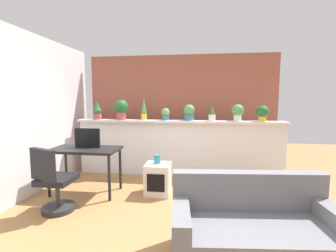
{
  "coord_description": "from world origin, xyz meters",
  "views": [
    {
      "loc": [
        0.45,
        -2.73,
        1.55
      ],
      "look_at": [
        -0.11,
        1.31,
        1.09
      ],
      "focal_mm": 25.6,
      "sensor_mm": 36.0,
      "label": 1
    }
  ],
  "objects_px": {
    "tv_monitor": "(87,138)",
    "couch": "(254,233)",
    "potted_plant_0": "(97,111)",
    "potted_plant_2": "(144,110)",
    "desk": "(85,153)",
    "potted_plant_1": "(121,109)",
    "potted_plant_4": "(189,112)",
    "side_cube_shelf": "(158,179)",
    "potted_plant_3": "(166,114)",
    "potted_plant_5": "(212,114)",
    "potted_plant_6": "(238,112)",
    "potted_plant_7": "(262,113)",
    "office_chair": "(53,185)",
    "vase_on_shelf": "(157,159)"
  },
  "relations": [
    {
      "from": "potted_plant_0",
      "to": "potted_plant_1",
      "type": "xyz_separation_m",
      "value": [
        0.51,
        0.01,
        0.05
      ]
    },
    {
      "from": "potted_plant_1",
      "to": "potted_plant_3",
      "type": "bearing_deg",
      "value": 0.99
    },
    {
      "from": "potted_plant_5",
      "to": "couch",
      "type": "height_order",
      "value": "potted_plant_5"
    },
    {
      "from": "potted_plant_1",
      "to": "potted_plant_6",
      "type": "distance_m",
      "value": 2.3
    },
    {
      "from": "potted_plant_5",
      "to": "potted_plant_7",
      "type": "xyz_separation_m",
      "value": [
        0.93,
        0.02,
        0.03
      ]
    },
    {
      "from": "tv_monitor",
      "to": "vase_on_shelf",
      "type": "relative_size",
      "value": 2.93
    },
    {
      "from": "side_cube_shelf",
      "to": "couch",
      "type": "xyz_separation_m",
      "value": [
        1.2,
        -1.49,
        0.03
      ]
    },
    {
      "from": "potted_plant_5",
      "to": "couch",
      "type": "bearing_deg",
      "value": -82.79
    },
    {
      "from": "vase_on_shelf",
      "to": "couch",
      "type": "relative_size",
      "value": 0.09
    },
    {
      "from": "potted_plant_3",
      "to": "vase_on_shelf",
      "type": "distance_m",
      "value": 1.16
    },
    {
      "from": "potted_plant_3",
      "to": "tv_monitor",
      "type": "bearing_deg",
      "value": -138.95
    },
    {
      "from": "tv_monitor",
      "to": "couch",
      "type": "relative_size",
      "value": 0.26
    },
    {
      "from": "potted_plant_1",
      "to": "potted_plant_4",
      "type": "xyz_separation_m",
      "value": [
        1.38,
        0.03,
        -0.06
      ]
    },
    {
      "from": "potted_plant_2",
      "to": "desk",
      "type": "bearing_deg",
      "value": -122.63
    },
    {
      "from": "potted_plant_4",
      "to": "side_cube_shelf",
      "type": "height_order",
      "value": "potted_plant_4"
    },
    {
      "from": "couch",
      "to": "tv_monitor",
      "type": "bearing_deg",
      "value": 148.63
    },
    {
      "from": "potted_plant_0",
      "to": "desk",
      "type": "distance_m",
      "value": 1.26
    },
    {
      "from": "tv_monitor",
      "to": "couch",
      "type": "xyz_separation_m",
      "value": [
        2.37,
        -1.45,
        -0.63
      ]
    },
    {
      "from": "potted_plant_5",
      "to": "side_cube_shelf",
      "type": "bearing_deg",
      "value": -133.16
    },
    {
      "from": "potted_plant_5",
      "to": "desk",
      "type": "height_order",
      "value": "potted_plant_5"
    },
    {
      "from": "potted_plant_6",
      "to": "tv_monitor",
      "type": "relative_size",
      "value": 0.75
    },
    {
      "from": "potted_plant_6",
      "to": "vase_on_shelf",
      "type": "distance_m",
      "value": 1.84
    },
    {
      "from": "desk",
      "to": "couch",
      "type": "xyz_separation_m",
      "value": [
        2.38,
        -1.37,
        -0.38
      ]
    },
    {
      "from": "potted_plant_2",
      "to": "potted_plant_3",
      "type": "height_order",
      "value": "potted_plant_2"
    },
    {
      "from": "potted_plant_1",
      "to": "couch",
      "type": "relative_size",
      "value": 0.25
    },
    {
      "from": "side_cube_shelf",
      "to": "potted_plant_7",
      "type": "bearing_deg",
      "value": 27.98
    },
    {
      "from": "side_cube_shelf",
      "to": "vase_on_shelf",
      "type": "height_order",
      "value": "vase_on_shelf"
    },
    {
      "from": "potted_plant_6",
      "to": "potted_plant_5",
      "type": "bearing_deg",
      "value": -176.78
    },
    {
      "from": "potted_plant_2",
      "to": "office_chair",
      "type": "bearing_deg",
      "value": -114.13
    },
    {
      "from": "tv_monitor",
      "to": "office_chair",
      "type": "bearing_deg",
      "value": -98.13
    },
    {
      "from": "side_cube_shelf",
      "to": "vase_on_shelf",
      "type": "distance_m",
      "value": 0.32
    },
    {
      "from": "desk",
      "to": "potted_plant_2",
      "type": "bearing_deg",
      "value": 57.37
    },
    {
      "from": "potted_plant_3",
      "to": "office_chair",
      "type": "relative_size",
      "value": 0.26
    },
    {
      "from": "office_chair",
      "to": "tv_monitor",
      "type": "bearing_deg",
      "value": 81.87
    },
    {
      "from": "potted_plant_1",
      "to": "tv_monitor",
      "type": "relative_size",
      "value": 0.94
    },
    {
      "from": "potted_plant_2",
      "to": "potted_plant_7",
      "type": "xyz_separation_m",
      "value": [
        2.29,
        -0.03,
        -0.03
      ]
    },
    {
      "from": "potted_plant_2",
      "to": "desk",
      "type": "distance_m",
      "value": 1.49
    },
    {
      "from": "potted_plant_2",
      "to": "potted_plant_6",
      "type": "distance_m",
      "value": 1.84
    },
    {
      "from": "potted_plant_4",
      "to": "couch",
      "type": "height_order",
      "value": "potted_plant_4"
    },
    {
      "from": "potted_plant_0",
      "to": "potted_plant_2",
      "type": "distance_m",
      "value": 0.97
    },
    {
      "from": "potted_plant_0",
      "to": "side_cube_shelf",
      "type": "distance_m",
      "value": 2.01
    },
    {
      "from": "couch",
      "to": "potted_plant_0",
      "type": "bearing_deg",
      "value": 137.33
    },
    {
      "from": "potted_plant_3",
      "to": "potted_plant_7",
      "type": "xyz_separation_m",
      "value": [
        1.84,
        -0.0,
        0.04
      ]
    },
    {
      "from": "potted_plant_0",
      "to": "office_chair",
      "type": "height_order",
      "value": "potted_plant_0"
    },
    {
      "from": "potted_plant_3",
      "to": "desk",
      "type": "relative_size",
      "value": 0.22
    },
    {
      "from": "tv_monitor",
      "to": "side_cube_shelf",
      "type": "xyz_separation_m",
      "value": [
        1.18,
        0.04,
        -0.66
      ]
    },
    {
      "from": "potted_plant_3",
      "to": "potted_plant_5",
      "type": "distance_m",
      "value": 0.91
    },
    {
      "from": "potted_plant_3",
      "to": "potted_plant_4",
      "type": "relative_size",
      "value": 0.76
    },
    {
      "from": "potted_plant_6",
      "to": "couch",
      "type": "height_order",
      "value": "potted_plant_6"
    },
    {
      "from": "potted_plant_1",
      "to": "tv_monitor",
      "type": "height_order",
      "value": "potted_plant_1"
    }
  ]
}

